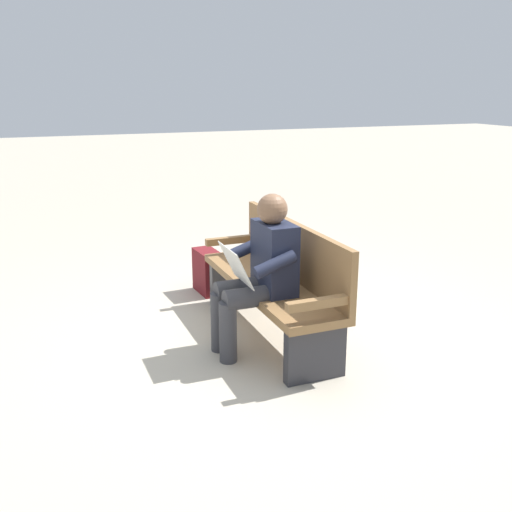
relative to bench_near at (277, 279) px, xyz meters
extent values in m
plane|color=#B7AD99|center=(0.00, 0.07, -0.46)|extent=(40.00, 40.00, 0.00)
cube|color=olive|center=(0.00, 0.07, -0.04)|extent=(1.80, 0.49, 0.06)
cube|color=olive|center=(0.00, -0.14, 0.22)|extent=(1.80, 0.06, 0.45)
cube|color=olive|center=(-0.85, 0.07, 0.11)|extent=(0.06, 0.48, 0.06)
cube|color=olive|center=(0.85, 0.07, 0.11)|extent=(0.06, 0.48, 0.06)
cube|color=#2D2D33|center=(-0.80, 0.07, -0.26)|extent=(0.08, 0.43, 0.39)
cube|color=#2D2D33|center=(0.80, 0.07, -0.26)|extent=(0.08, 0.43, 0.39)
cube|color=#1E2338|center=(-0.23, 0.12, 0.25)|extent=(0.40, 0.22, 0.52)
sphere|color=brown|center=(-0.23, 0.14, 0.61)|extent=(0.22, 0.22, 0.22)
cylinder|color=#38383D|center=(-0.33, 0.33, 0.01)|extent=(0.15, 0.42, 0.15)
cylinder|color=#38383D|center=(-0.13, 0.33, 0.01)|extent=(0.15, 0.42, 0.15)
cylinder|color=#38383D|center=(-0.33, 0.52, -0.23)|extent=(0.13, 0.13, 0.45)
cylinder|color=#38383D|center=(-0.13, 0.52, -0.23)|extent=(0.13, 0.13, 0.45)
cylinder|color=#1E2338|center=(-0.47, 0.22, 0.28)|extent=(0.09, 0.31, 0.18)
cylinder|color=#1E2338|center=(0.01, 0.22, 0.28)|extent=(0.09, 0.31, 0.18)
cube|color=silver|center=(-0.23, 0.42, 0.23)|extent=(0.40, 0.13, 0.27)
cube|color=maroon|center=(1.13, 0.22, -0.25)|extent=(0.37, 0.21, 0.41)
cube|color=maroon|center=(1.14, 0.11, -0.31)|extent=(0.25, 0.06, 0.19)
camera|label=1|loc=(-3.96, 1.78, 1.46)|focal=41.14mm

